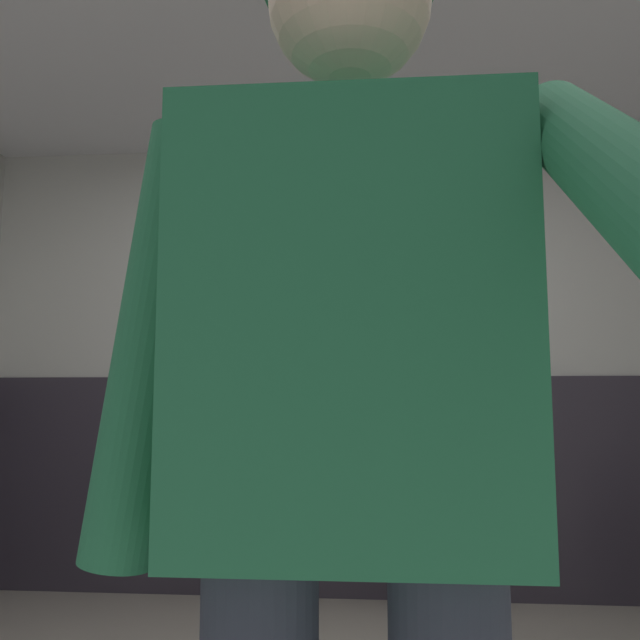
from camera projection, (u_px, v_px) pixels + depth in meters
The scene contains 7 objects.
wall_back at pixel (339, 363), 3.81m from camera, with size 4.75×0.12×2.58m, color #B2B2AD.
wainscot_band_back at pixel (339, 485), 3.66m from camera, with size 4.15×0.03×1.21m, color #2D2833.
downlight_far at pixel (391, 30), 2.65m from camera, with size 0.14×0.14×0.03m, color white.
urinal_left at pixel (266, 455), 3.57m from camera, with size 0.40×0.34×1.24m.
urinal_middle at pixel (404, 456), 3.51m from camera, with size 0.40×0.34×1.24m.
privacy_divider_panel at pixel (333, 424), 3.49m from camera, with size 0.04×0.40×0.90m, color #4C4C51.
person at pixel (352, 466), 0.78m from camera, with size 0.63×0.60×1.70m.
Camera 1 is at (0.21, -1.83, 1.08)m, focal length 36.82 mm.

